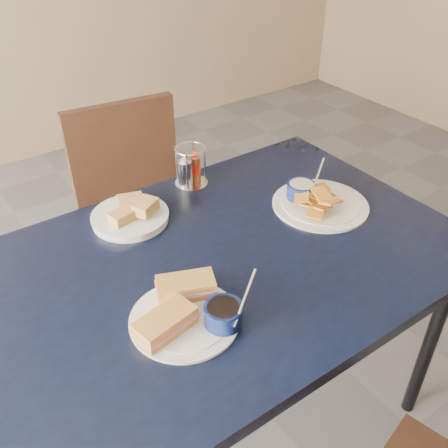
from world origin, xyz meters
TOP-DOWN VIEW (x-y plane):
  - dining_table at (0.23, 0.11)m, footprint 1.33×0.89m
  - chair_far at (0.29, 0.81)m, footprint 0.47×0.46m
  - sandwich_plate at (0.03, -0.03)m, footprint 0.30×0.26m
  - plantain_plate at (0.61, 0.16)m, footprint 0.30×0.30m
  - bread_basket at (0.10, 0.41)m, footprint 0.23×0.23m
  - condiment_caddy at (0.36, 0.49)m, footprint 0.11×0.11m

SIDE VIEW (x-z plane):
  - chair_far at x=0.29m, z-range 0.07..0.98m
  - dining_table at x=0.23m, z-range 0.32..1.07m
  - plantain_plate at x=0.61m, z-range 0.71..0.83m
  - bread_basket at x=0.10m, z-range 0.74..0.80m
  - sandwich_plate at x=0.03m, z-range 0.72..0.83m
  - condiment_caddy at x=0.36m, z-range 0.74..0.87m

